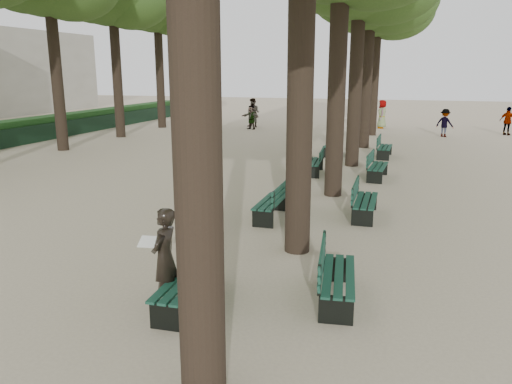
# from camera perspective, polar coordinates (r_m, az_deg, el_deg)

# --- Properties ---
(ground) EXTENTS (120.00, 120.00, 0.00)m
(ground) POSITION_cam_1_polar(r_m,az_deg,el_deg) (8.42, -10.17, -12.38)
(ground) COLOR #BAAA8D
(ground) RESTS_ON ground
(bench_left_0) EXTENTS (0.65, 1.82, 0.92)m
(bench_left_0) POSITION_cam_1_polar(r_m,az_deg,el_deg) (8.16, -7.90, -11.07)
(bench_left_0) COLOR black
(bench_left_0) RESTS_ON ground
(bench_left_1) EXTENTS (0.58, 1.80, 0.92)m
(bench_left_1) POSITION_cam_1_polar(r_m,az_deg,el_deg) (12.65, 1.74, -1.87)
(bench_left_1) COLOR black
(bench_left_1) RESTS_ON ground
(bench_left_2) EXTENTS (0.72, 1.84, 0.92)m
(bench_left_2) POSITION_cam_1_polar(r_m,az_deg,el_deg) (18.26, 6.65, 2.92)
(bench_left_2) COLOR black
(bench_left_2) RESTS_ON ground
(bench_left_3) EXTENTS (0.61, 1.81, 0.92)m
(bench_left_3) POSITION_cam_1_polar(r_m,az_deg,el_deg) (22.48, 8.68, 4.89)
(bench_left_3) COLOR black
(bench_left_3) RESTS_ON ground
(bench_right_0) EXTENTS (0.78, 1.85, 0.92)m
(bench_right_0) POSITION_cam_1_polar(r_m,az_deg,el_deg) (8.36, 9.29, -10.49)
(bench_right_0) COLOR black
(bench_right_0) RESTS_ON ground
(bench_right_1) EXTENTS (0.59, 1.81, 0.92)m
(bench_right_1) POSITION_cam_1_polar(r_m,az_deg,el_deg) (13.06, 12.34, -1.69)
(bench_right_1) COLOR black
(bench_right_1) RESTS_ON ground
(bench_right_2) EXTENTS (0.67, 1.83, 0.92)m
(bench_right_2) POSITION_cam_1_polar(r_m,az_deg,el_deg) (17.79, 13.72, 2.33)
(bench_right_2) COLOR black
(bench_right_2) RESTS_ON ground
(bench_right_3) EXTENTS (0.61, 1.81, 0.92)m
(bench_right_3) POSITION_cam_1_polar(r_m,az_deg,el_deg) (22.29, 14.48, 4.54)
(bench_right_3) COLOR black
(bench_right_3) RESTS_ON ground
(man_with_map) EXTENTS (0.60, 0.65, 1.62)m
(man_with_map) POSITION_cam_1_polar(r_m,az_deg,el_deg) (8.03, -10.39, -7.40)
(man_with_map) COLOR black
(man_with_map) RESTS_ON ground
(pedestrian_b) EXTENTS (1.04, 0.76, 1.57)m
(pedestrian_b) POSITION_cam_1_polar(r_m,az_deg,el_deg) (30.28, 20.77, 7.39)
(pedestrian_b) COLOR #262628
(pedestrian_b) RESTS_ON ground
(pedestrian_a) EXTENTS (0.98, 0.60, 1.88)m
(pedestrian_a) POSITION_cam_1_polar(r_m,az_deg,el_deg) (33.24, -0.31, 9.04)
(pedestrian_a) COLOR #262628
(pedestrian_a) RESTS_ON ground
(pedestrian_c) EXTENTS (0.97, 0.82, 1.63)m
(pedestrian_c) POSITION_cam_1_polar(r_m,az_deg,el_deg) (32.51, 26.84, 7.25)
(pedestrian_c) COLOR #262628
(pedestrian_c) RESTS_ON ground
(pedestrian_e) EXTENTS (1.42, 0.84, 1.52)m
(pedestrian_e) POSITION_cam_1_polar(r_m,az_deg,el_deg) (32.10, -0.54, 8.55)
(pedestrian_e) COLOR #262628
(pedestrian_e) RESTS_ON ground
(pedestrian_d) EXTENTS (0.47, 0.92, 1.82)m
(pedestrian_d) POSITION_cam_1_polar(r_m,az_deg,el_deg) (33.55, 14.21, 8.61)
(pedestrian_d) COLOR #262628
(pedestrian_d) RESTS_ON ground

